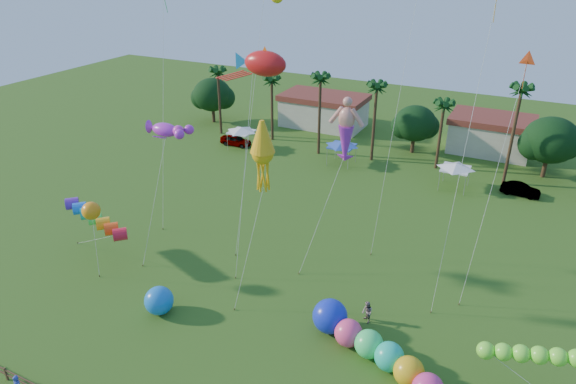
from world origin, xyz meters
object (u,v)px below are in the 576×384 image
at_px(caterpillar_inflatable, 378,352).
at_px(car_a, 236,140).
at_px(car_b, 520,190).
at_px(spectator_b, 367,312).
at_px(blue_ball, 159,301).

bearing_deg(caterpillar_inflatable, car_a, 158.26).
distance_m(car_b, spectator_b, 29.03).
bearing_deg(car_b, spectator_b, 167.24).
relative_size(spectator_b, blue_ball, 0.80).
bearing_deg(caterpillar_inflatable, car_b, 102.65).
distance_m(car_b, blue_ball, 40.60).
distance_m(car_b, caterpillar_inflatable, 32.17).
height_order(car_b, blue_ball, blue_ball).
bearing_deg(blue_ball, spectator_b, 22.59).
height_order(spectator_b, caterpillar_inflatable, caterpillar_inflatable).
relative_size(car_a, spectator_b, 2.48).
relative_size(car_a, blue_ball, 2.00).
bearing_deg(car_a, spectator_b, -136.16).
bearing_deg(car_a, caterpillar_inflatable, -137.90).
height_order(car_a, spectator_b, spectator_b).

